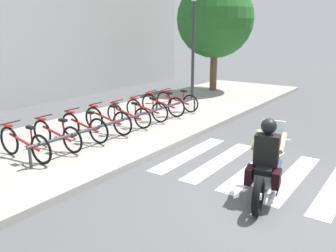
{
  "coord_description": "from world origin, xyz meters",
  "views": [
    {
      "loc": [
        -5.58,
        -1.76,
        2.87
      ],
      "look_at": [
        -0.05,
        2.15,
        1.01
      ],
      "focal_mm": 38.03,
      "sensor_mm": 36.0,
      "label": 1
    }
  ],
  "objects_px": {
    "bicycle_6": "(163,104)",
    "bike_rack": "(133,117)",
    "rider": "(267,153)",
    "bicycle_2": "(84,127)",
    "tree_near_rack": "(215,19)",
    "bicycle_1": "(57,135)",
    "bicycle_3": "(108,120)",
    "bicycle_4": "(128,115)",
    "bicycle_5": "(146,110)",
    "bicycle_7": "(177,101)",
    "motorcycle": "(267,171)",
    "street_lamp": "(193,38)",
    "bicycle_0": "(24,144)"
  },
  "relations": [
    {
      "from": "bicycle_5",
      "to": "street_lamp",
      "type": "xyz_separation_m",
      "value": [
        3.7,
        0.63,
        2.02
      ]
    },
    {
      "from": "street_lamp",
      "to": "bicycle_5",
      "type": "bearing_deg",
      "value": -170.33
    },
    {
      "from": "bicycle_4",
      "to": "street_lamp",
      "type": "height_order",
      "value": "street_lamp"
    },
    {
      "from": "bicycle_2",
      "to": "bicycle_5",
      "type": "xyz_separation_m",
      "value": [
        2.5,
        0.0,
        -0.02
      ]
    },
    {
      "from": "bicycle_1",
      "to": "bicycle_4",
      "type": "distance_m",
      "value": 2.5
    },
    {
      "from": "bicycle_0",
      "to": "bicycle_5",
      "type": "distance_m",
      "value": 4.16
    },
    {
      "from": "bicycle_2",
      "to": "bicycle_5",
      "type": "bearing_deg",
      "value": 0.02
    },
    {
      "from": "tree_near_rack",
      "to": "bike_rack",
      "type": "bearing_deg",
      "value": -167.94
    },
    {
      "from": "bicycle_6",
      "to": "street_lamp",
      "type": "height_order",
      "value": "street_lamp"
    },
    {
      "from": "bicycle_5",
      "to": "bicycle_3",
      "type": "bearing_deg",
      "value": -179.97
    },
    {
      "from": "bicycle_1",
      "to": "bicycle_3",
      "type": "bearing_deg",
      "value": -0.02
    },
    {
      "from": "bicycle_2",
      "to": "street_lamp",
      "type": "distance_m",
      "value": 6.55
    },
    {
      "from": "rider",
      "to": "bicycle_1",
      "type": "xyz_separation_m",
      "value": [
        -0.71,
        4.73,
        -0.33
      ]
    },
    {
      "from": "bicycle_2",
      "to": "bicycle_4",
      "type": "relative_size",
      "value": 1.01
    },
    {
      "from": "rider",
      "to": "tree_near_rack",
      "type": "distance_m",
      "value": 10.79
    },
    {
      "from": "bicycle_0",
      "to": "tree_near_rack",
      "type": "bearing_deg",
      "value": 5.7
    },
    {
      "from": "bike_rack",
      "to": "bicycle_4",
      "type": "bearing_deg",
      "value": 53.17
    },
    {
      "from": "bicycle_3",
      "to": "bicycle_7",
      "type": "distance_m",
      "value": 3.33
    },
    {
      "from": "bicycle_4",
      "to": "bicycle_5",
      "type": "xyz_separation_m",
      "value": [
        0.83,
        -0.0,
        0.0
      ]
    },
    {
      "from": "bicycle_0",
      "to": "bicycle_7",
      "type": "distance_m",
      "value": 5.82
    },
    {
      "from": "motorcycle",
      "to": "tree_near_rack",
      "type": "bearing_deg",
      "value": 33.41
    },
    {
      "from": "bicycle_2",
      "to": "bicycle_4",
      "type": "bearing_deg",
      "value": 0.04
    },
    {
      "from": "motorcycle",
      "to": "rider",
      "type": "xyz_separation_m",
      "value": [
        -0.08,
        -0.01,
        0.37
      ]
    },
    {
      "from": "bicycle_3",
      "to": "tree_near_rack",
      "type": "xyz_separation_m",
      "value": [
        7.84,
        1.03,
        2.77
      ]
    },
    {
      "from": "bicycle_1",
      "to": "street_lamp",
      "type": "xyz_separation_m",
      "value": [
        7.03,
        0.63,
        2.02
      ]
    },
    {
      "from": "bicycle_2",
      "to": "bike_rack",
      "type": "bearing_deg",
      "value": -23.94
    },
    {
      "from": "bicycle_2",
      "to": "bicycle_3",
      "type": "relative_size",
      "value": 0.98
    },
    {
      "from": "bicycle_6",
      "to": "street_lamp",
      "type": "xyz_separation_m",
      "value": [
        2.87,
        0.63,
        2.01
      ]
    },
    {
      "from": "motorcycle",
      "to": "bicycle_1",
      "type": "bearing_deg",
      "value": 99.44
    },
    {
      "from": "bicycle_2",
      "to": "bicycle_7",
      "type": "relative_size",
      "value": 0.98
    },
    {
      "from": "bicycle_5",
      "to": "bicycle_7",
      "type": "distance_m",
      "value": 1.66
    },
    {
      "from": "bicycle_5",
      "to": "street_lamp",
      "type": "height_order",
      "value": "street_lamp"
    },
    {
      "from": "bicycle_5",
      "to": "tree_near_rack",
      "type": "xyz_separation_m",
      "value": [
        6.18,
        1.03,
        2.79
      ]
    },
    {
      "from": "motorcycle",
      "to": "bike_rack",
      "type": "height_order",
      "value": "motorcycle"
    },
    {
      "from": "motorcycle",
      "to": "bicycle_7",
      "type": "xyz_separation_m",
      "value": [
        4.21,
        4.72,
        0.02
      ]
    },
    {
      "from": "bicycle_0",
      "to": "bicycle_6",
      "type": "xyz_separation_m",
      "value": [
        4.99,
        -0.0,
        -0.0
      ]
    },
    {
      "from": "rider",
      "to": "tree_near_rack",
      "type": "xyz_separation_m",
      "value": [
        8.79,
        5.76,
        2.45
      ]
    },
    {
      "from": "bicycle_6",
      "to": "bike_rack",
      "type": "height_order",
      "value": "bicycle_6"
    },
    {
      "from": "bike_rack",
      "to": "tree_near_rack",
      "type": "distance_m",
      "value": 8.05
    },
    {
      "from": "street_lamp",
      "to": "tree_near_rack",
      "type": "bearing_deg",
      "value": 9.19
    },
    {
      "from": "bicycle_7",
      "to": "bike_rack",
      "type": "bearing_deg",
      "value": -169.2
    },
    {
      "from": "bike_rack",
      "to": "bicycle_6",
      "type": "bearing_deg",
      "value": 14.92
    },
    {
      "from": "rider",
      "to": "bicycle_2",
      "type": "distance_m",
      "value": 4.74
    },
    {
      "from": "motorcycle",
      "to": "bicycle_1",
      "type": "height_order",
      "value": "motorcycle"
    },
    {
      "from": "bicycle_0",
      "to": "tree_near_rack",
      "type": "xyz_separation_m",
      "value": [
        10.33,
        1.03,
        2.77
      ]
    },
    {
      "from": "rider",
      "to": "bike_rack",
      "type": "distance_m",
      "value": 4.4
    },
    {
      "from": "street_lamp",
      "to": "tree_near_rack",
      "type": "height_order",
      "value": "tree_near_rack"
    },
    {
      "from": "bicycle_7",
      "to": "bicycle_2",
      "type": "bearing_deg",
      "value": -179.98
    },
    {
      "from": "bicycle_7",
      "to": "street_lamp",
      "type": "distance_m",
      "value": 2.94
    },
    {
      "from": "bicycle_1",
      "to": "bike_rack",
      "type": "height_order",
      "value": "bicycle_1"
    }
  ]
}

